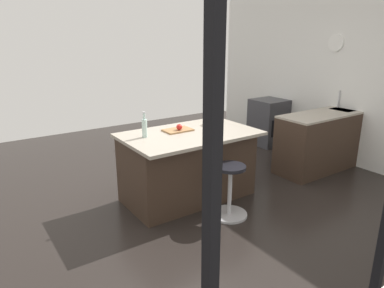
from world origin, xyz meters
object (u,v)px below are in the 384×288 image
Objects in this scene: cutting_board at (178,130)px; fruit_bowl at (212,122)px; oven_range at (268,122)px; water_bottle at (145,127)px; stool_by_window at (230,192)px; apple_red at (179,127)px; kitchen_island at (188,165)px.

fruit_bowl is at bearing 179.83° from cutting_board.
oven_range is 2.85× the size of water_bottle.
stool_by_window is 1.28m from water_bottle.
apple_red reaches higher than fruit_bowl.
oven_range reaches higher than stool_by_window.
stool_by_window is 1.79× the size of cutting_board.
cutting_board is 1.60× the size of fruit_bowl.
water_bottle is at bearing -1.93° from apple_red.
water_bottle reaches higher than stool_by_window.
water_bottle is (0.48, -0.02, 0.06)m from apple_red.
kitchen_island is 0.80m from water_bottle.
kitchen_island is (2.65, 1.12, 0.01)m from oven_range.
kitchen_island is at bearing 170.55° from water_bottle.
cutting_board is 0.06m from apple_red.
kitchen_island is 0.73m from stool_by_window.
stool_by_window is 1.04m from apple_red.
cutting_board is 4.64× the size of apple_red.
water_bottle reaches higher than oven_range.
stool_by_window is 1.10m from fruit_bowl.
apple_red is 0.49m from water_bottle.
oven_range is 0.52× the size of kitchen_island.
oven_range is at bearing -144.16° from stool_by_window.
apple_red is 0.56m from fruit_bowl.
apple_red is (0.08, -0.08, 0.51)m from kitchen_island.
kitchen_island is 2.63× the size of stool_by_window.
fruit_bowl reaches higher than cutting_board.
oven_range is 1.38× the size of stool_by_window.
oven_range is at bearing -157.14° from kitchen_island.
water_bottle is at bearing 1.19° from fruit_bowl.
kitchen_island is at bearing 134.98° from apple_red.
water_bottle is (0.48, 0.02, 0.11)m from cutting_board.
stool_by_window is (-0.13, 0.70, -0.16)m from kitchen_island.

